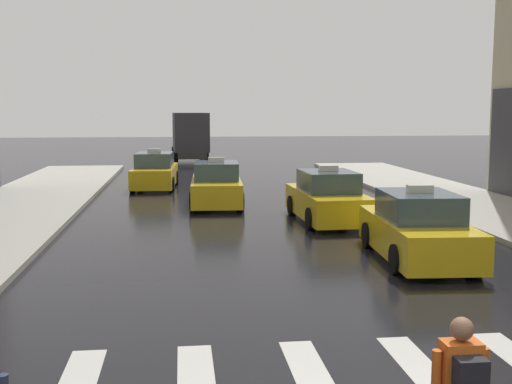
# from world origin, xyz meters

# --- Properties ---
(crosswalk_markings) EXTENTS (11.30, 2.80, 0.01)m
(crosswalk_markings) POSITION_xyz_m (-0.00, 3.00, 0.00)
(crosswalk_markings) COLOR silver
(crosswalk_markings) RESTS_ON ground
(taxi_lead) EXTENTS (2.13, 4.63, 1.80)m
(taxi_lead) POSITION_xyz_m (3.09, 9.43, 0.72)
(taxi_lead) COLOR yellow
(taxi_lead) RESTS_ON ground
(taxi_second) EXTENTS (2.05, 4.59, 1.80)m
(taxi_second) POSITION_xyz_m (2.15, 14.85, 0.72)
(taxi_second) COLOR yellow
(taxi_second) RESTS_ON ground
(taxi_third) EXTENTS (2.08, 4.61, 1.80)m
(taxi_third) POSITION_xyz_m (-1.18, 18.75, 0.72)
(taxi_third) COLOR yellow
(taxi_third) RESTS_ON ground
(taxi_fourth) EXTENTS (2.13, 4.63, 1.80)m
(taxi_fourth) POSITION_xyz_m (-3.66, 24.35, 0.72)
(taxi_fourth) COLOR yellow
(taxi_fourth) RESTS_ON ground
(box_truck) EXTENTS (2.51, 7.61, 3.35)m
(box_truck) POSITION_xyz_m (-1.87, 38.72, 1.85)
(box_truck) COLOR #2D2D2D
(box_truck) RESTS_ON ground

